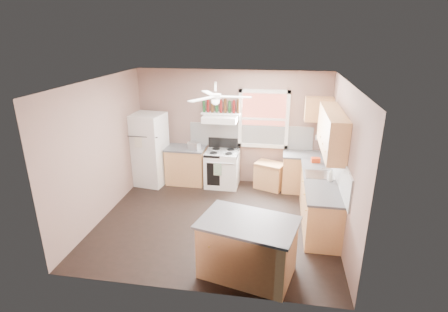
% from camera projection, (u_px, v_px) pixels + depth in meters
% --- Properties ---
extents(floor, '(4.50, 4.50, 0.00)m').
position_uv_depth(floor, '(217.00, 220.00, 6.87)').
color(floor, black).
rests_on(floor, ground).
extents(ceiling, '(4.50, 4.50, 0.00)m').
position_uv_depth(ceiling, '(215.00, 82.00, 5.95)').
color(ceiling, white).
rests_on(ceiling, ground).
extents(wall_back, '(4.50, 0.05, 2.70)m').
position_uv_depth(wall_back, '(232.00, 128.00, 8.29)').
color(wall_back, '#7C5F54').
rests_on(wall_back, ground).
extents(wall_right, '(0.05, 4.00, 2.70)m').
position_uv_depth(wall_right, '(345.00, 163.00, 6.06)').
color(wall_right, '#7C5F54').
rests_on(wall_right, ground).
extents(wall_left, '(0.05, 4.00, 2.70)m').
position_uv_depth(wall_left, '(101.00, 150.00, 6.76)').
color(wall_left, '#7C5F54').
rests_on(wall_left, ground).
extents(backsplash_back, '(2.90, 0.03, 0.55)m').
position_uv_depth(backsplash_back, '(250.00, 136.00, 8.24)').
color(backsplash_back, white).
rests_on(backsplash_back, wall_back).
extents(backsplash_right, '(0.03, 2.60, 0.55)m').
position_uv_depth(backsplash_right, '(339.00, 166.00, 6.41)').
color(backsplash_right, white).
rests_on(backsplash_right, wall_right).
extents(window_view, '(1.00, 0.02, 1.20)m').
position_uv_depth(window_view, '(264.00, 119.00, 8.05)').
color(window_view, brown).
rests_on(window_view, wall_back).
extents(window_frame, '(1.16, 0.07, 1.36)m').
position_uv_depth(window_frame, '(264.00, 119.00, 8.03)').
color(window_frame, white).
rests_on(window_frame, wall_back).
extents(refrigerator, '(0.82, 0.80, 1.72)m').
position_uv_depth(refrigerator, '(149.00, 149.00, 8.29)').
color(refrigerator, white).
rests_on(refrigerator, floor).
extents(base_cabinet_left, '(0.90, 0.60, 0.86)m').
position_uv_depth(base_cabinet_left, '(186.00, 166.00, 8.46)').
color(base_cabinet_left, '#B97D4D').
rests_on(base_cabinet_left, floor).
extents(counter_left, '(0.92, 0.62, 0.04)m').
position_uv_depth(counter_left, '(186.00, 148.00, 8.31)').
color(counter_left, '#474749').
rests_on(counter_left, base_cabinet_left).
extents(toaster, '(0.32, 0.26, 0.18)m').
position_uv_depth(toaster, '(194.00, 146.00, 8.14)').
color(toaster, silver).
rests_on(toaster, counter_left).
extents(stove, '(0.78, 0.65, 0.86)m').
position_uv_depth(stove, '(222.00, 169.00, 8.29)').
color(stove, white).
rests_on(stove, floor).
extents(range_hood, '(0.78, 0.50, 0.14)m').
position_uv_depth(range_hood, '(220.00, 119.00, 7.98)').
color(range_hood, white).
rests_on(range_hood, wall_back).
extents(bottle_shelf, '(0.90, 0.26, 0.03)m').
position_uv_depth(bottle_shelf, '(221.00, 113.00, 8.06)').
color(bottle_shelf, white).
rests_on(bottle_shelf, range_hood).
extents(cart, '(0.74, 0.62, 0.63)m').
position_uv_depth(cart, '(269.00, 176.00, 8.19)').
color(cart, '#B97D4D').
rests_on(cart, floor).
extents(base_cabinet_corner, '(1.00, 0.60, 0.86)m').
position_uv_depth(base_cabinet_corner, '(304.00, 173.00, 8.03)').
color(base_cabinet_corner, '#B97D4D').
rests_on(base_cabinet_corner, floor).
extents(base_cabinet_right, '(0.60, 2.20, 0.86)m').
position_uv_depth(base_cabinet_right, '(319.00, 201.00, 6.70)').
color(base_cabinet_right, '#B97D4D').
rests_on(base_cabinet_right, floor).
extents(counter_corner, '(1.02, 0.62, 0.04)m').
position_uv_depth(counter_corner, '(306.00, 155.00, 7.88)').
color(counter_corner, '#474749').
rests_on(counter_corner, base_cabinet_corner).
extents(counter_right, '(0.62, 2.22, 0.04)m').
position_uv_depth(counter_right, '(321.00, 180.00, 6.55)').
color(counter_right, '#474749').
rests_on(counter_right, base_cabinet_right).
extents(sink, '(0.55, 0.45, 0.03)m').
position_uv_depth(sink, '(320.00, 175.00, 6.73)').
color(sink, silver).
rests_on(sink, counter_right).
extents(faucet, '(0.03, 0.03, 0.14)m').
position_uv_depth(faucet, '(329.00, 172.00, 6.68)').
color(faucet, silver).
rests_on(faucet, sink).
extents(upper_cabinet_right, '(0.33, 1.80, 0.76)m').
position_uv_depth(upper_cabinet_right, '(332.00, 131.00, 6.41)').
color(upper_cabinet_right, '#B97D4D').
rests_on(upper_cabinet_right, wall_right).
extents(upper_cabinet_corner, '(0.60, 0.33, 0.52)m').
position_uv_depth(upper_cabinet_corner, '(319.00, 109.00, 7.63)').
color(upper_cabinet_corner, '#B97D4D').
rests_on(upper_cabinet_corner, wall_back).
extents(paper_towel, '(0.26, 0.12, 0.12)m').
position_uv_depth(paper_towel, '(321.00, 138.00, 7.86)').
color(paper_towel, white).
rests_on(paper_towel, wall_back).
extents(island, '(1.49, 1.13, 0.86)m').
position_uv_depth(island, '(247.00, 249.00, 5.25)').
color(island, '#B97D4D').
rests_on(island, floor).
extents(island_top, '(1.59, 1.23, 0.04)m').
position_uv_depth(island_top, '(248.00, 223.00, 5.10)').
color(island_top, '#474749').
rests_on(island_top, island).
extents(ceiling_fan_hub, '(0.20, 0.20, 0.08)m').
position_uv_depth(ceiling_fan_hub, '(215.00, 96.00, 6.04)').
color(ceiling_fan_hub, white).
rests_on(ceiling_fan_hub, ceiling).
extents(soap_bottle, '(0.12, 0.12, 0.25)m').
position_uv_depth(soap_bottle, '(331.00, 175.00, 6.42)').
color(soap_bottle, silver).
rests_on(soap_bottle, counter_right).
extents(red_caddy, '(0.19, 0.14, 0.10)m').
position_uv_depth(red_caddy, '(316.00, 160.00, 7.36)').
color(red_caddy, '#B02D0F').
rests_on(red_caddy, counter_right).
extents(wine_bottles, '(0.86, 0.06, 0.31)m').
position_uv_depth(wine_bottles, '(221.00, 106.00, 8.00)').
color(wine_bottles, '#143819').
rests_on(wine_bottles, bottle_shelf).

